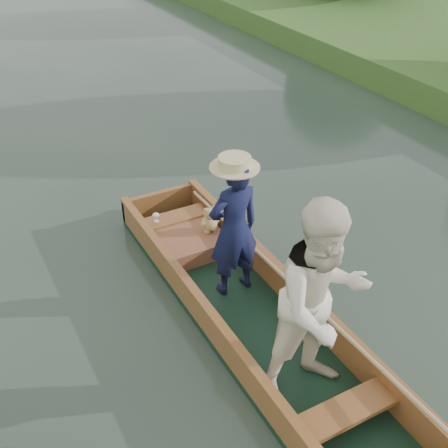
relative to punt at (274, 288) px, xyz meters
name	(u,v)px	position (x,y,z in m)	size (l,w,h in m)	color
ground	(250,322)	(-0.03, 0.38, -0.75)	(120.00, 120.00, 0.00)	#283D30
punt	(274,288)	(0.00, 0.00, 0.00)	(1.12, 5.00, 2.10)	black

